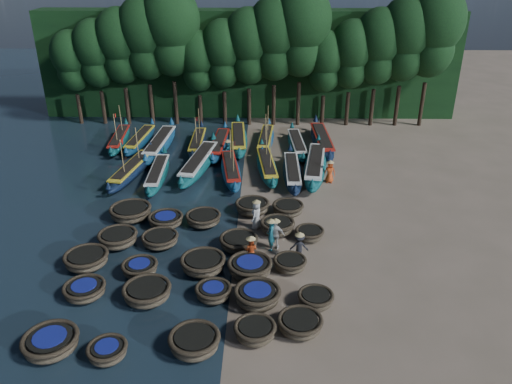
{
  "coord_description": "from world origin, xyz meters",
  "views": [
    {
      "loc": [
        1.65,
        -25.6,
        14.93
      ],
      "look_at": [
        1.09,
        2.5,
        1.3
      ],
      "focal_mm": 35.0,
      "sensor_mm": 36.0,
      "label": 1
    }
  ],
  "objects_px": {
    "coracle_10": "(86,259)",
    "long_boat_6": "(267,166)",
    "coracle_9": "(316,299)",
    "long_boat_12": "(198,143)",
    "long_boat_8": "(315,166)",
    "fisherman_0": "(257,214)",
    "fisherman_2": "(251,249)",
    "long_boat_4": "(199,163)",
    "coracle_20": "(131,212)",
    "long_boat_3": "(158,174)",
    "long_boat_14": "(238,139)",
    "long_boat_9": "(119,139)",
    "coracle_13": "(250,267)",
    "coracle_0": "(51,343)",
    "coracle_15": "(118,238)",
    "coracle_24": "(288,208)",
    "coracle_6": "(147,292)",
    "coracle_23": "(252,207)",
    "coracle_2": "(195,342)",
    "coracle_7": "(213,292)",
    "fisherman_5": "(228,149)",
    "coracle_3": "(255,331)",
    "coracle_19": "(310,233)",
    "long_boat_13": "(219,145)",
    "fisherman_4": "(276,233)",
    "coracle_12": "(203,263)",
    "long_boat_5": "(231,170)",
    "coracle_11": "(140,268)",
    "coracle_14": "(290,263)",
    "long_boat_2": "(132,170)",
    "long_boat_7": "(292,172)",
    "coracle_21": "(166,220)",
    "coracle_22": "(203,218)",
    "coracle_16": "(160,239)",
    "long_boat_10": "(140,140)",
    "long_boat_17": "(322,141)",
    "coracle_4": "(300,324)",
    "coracle_8": "(257,295)",
    "coracle_5": "(85,290)",
    "coracle_18": "(277,226)",
    "long_boat_16": "(297,144)",
    "long_boat_11": "(160,144)",
    "fisherman_3": "(299,246)",
    "long_boat_15": "(266,139)"
  },
  "relations": [
    {
      "from": "long_boat_8",
      "to": "fisherman_0",
      "type": "relative_size",
      "value": 4.59
    },
    {
      "from": "coracle_15",
      "to": "coracle_24",
      "type": "xyz_separation_m",
      "value": [
        9.65,
        3.81,
        -0.03
      ]
    },
    {
      "from": "coracle_4",
      "to": "coracle_24",
      "type": "relative_size",
      "value": 1.07
    },
    {
      "from": "coracle_6",
      "to": "fisherman_4",
      "type": "distance_m",
      "value": 7.72
    },
    {
      "from": "coracle_12",
      "to": "coracle_2",
      "type": "bearing_deg",
      "value": -86.86
    },
    {
      "from": "coracle_21",
      "to": "long_boat_6",
      "type": "height_order",
      "value": "long_boat_6"
    },
    {
      "from": "long_boat_3",
      "to": "long_boat_4",
      "type": "bearing_deg",
      "value": 31.34
    },
    {
      "from": "coracle_12",
      "to": "long_boat_5",
      "type": "xyz_separation_m",
      "value": [
        0.64,
        12.07,
        0.04
      ]
    },
    {
      "from": "coracle_3",
      "to": "fisherman_0",
      "type": "bearing_deg",
      "value": 90.68
    },
    {
      "from": "long_boat_3",
      "to": "long_boat_5",
      "type": "bearing_deg",
      "value": 6.7
    },
    {
      "from": "fisherman_2",
      "to": "long_boat_4",
      "type": "bearing_deg",
      "value": -57.43
    },
    {
      "from": "long_boat_3",
      "to": "coracle_6",
      "type": "bearing_deg",
      "value": -82.98
    },
    {
      "from": "coracle_21",
      "to": "long_boat_12",
      "type": "relative_size",
      "value": 0.35
    },
    {
      "from": "coracle_10",
      "to": "long_boat_9",
      "type": "distance_m",
      "value": 18.33
    },
    {
      "from": "coracle_5",
      "to": "coracle_2",
      "type": "bearing_deg",
      "value": -31.49
    },
    {
      "from": "long_boat_17",
      "to": "coracle_9",
      "type": "bearing_deg",
      "value": -98.56
    },
    {
      "from": "coracle_7",
      "to": "fisherman_5",
      "type": "xyz_separation_m",
      "value": [
        -0.56,
        17.81,
        0.38
      ]
    },
    {
      "from": "coracle_20",
      "to": "long_boat_12",
      "type": "relative_size",
      "value": 0.36
    },
    {
      "from": "coracle_3",
      "to": "fisherman_2",
      "type": "bearing_deg",
      "value": 93.39
    },
    {
      "from": "long_boat_4",
      "to": "fisherman_2",
      "type": "xyz_separation_m",
      "value": [
        4.24,
        -12.24,
        0.21
      ]
    },
    {
      "from": "coracle_2",
      "to": "long_boat_2",
      "type": "height_order",
      "value": "long_boat_2"
    },
    {
      "from": "long_boat_8",
      "to": "long_boat_9",
      "type": "distance_m",
      "value": 17.05
    },
    {
      "from": "coracle_9",
      "to": "long_boat_4",
      "type": "relative_size",
      "value": 0.19
    },
    {
      "from": "coracle_9",
      "to": "coracle_15",
      "type": "xyz_separation_m",
      "value": [
        -10.6,
        5.08,
        0.08
      ]
    },
    {
      "from": "fisherman_2",
      "to": "coracle_13",
      "type": "bearing_deg",
      "value": 102.7
    },
    {
      "from": "coracle_6",
      "to": "long_boat_17",
      "type": "bearing_deg",
      "value": 63.5
    },
    {
      "from": "coracle_5",
      "to": "coracle_18",
      "type": "distance_m",
      "value": 11.14
    },
    {
      "from": "coracle_23",
      "to": "coracle_9",
      "type": "bearing_deg",
      "value": -70.59
    },
    {
      "from": "coracle_20",
      "to": "long_boat_7",
      "type": "relative_size",
      "value": 0.35
    },
    {
      "from": "coracle_19",
      "to": "coracle_20",
      "type": "distance_m",
      "value": 11.03
    },
    {
      "from": "coracle_9",
      "to": "long_boat_12",
      "type": "xyz_separation_m",
      "value": [
        -8.06,
        20.42,
        0.11
      ]
    },
    {
      "from": "long_boat_15",
      "to": "fisherman_5",
      "type": "xyz_separation_m",
      "value": [
        -3.0,
        -3.13,
        0.29
      ]
    },
    {
      "from": "coracle_10",
      "to": "long_boat_6",
      "type": "distance_m",
      "value": 15.66
    },
    {
      "from": "coracle_24",
      "to": "fisherman_4",
      "type": "distance_m",
      "value": 4.08
    },
    {
      "from": "long_boat_9",
      "to": "long_boat_17",
      "type": "distance_m",
      "value": 17.11
    },
    {
      "from": "coracle_6",
      "to": "coracle_20",
      "type": "bearing_deg",
      "value": 109.05
    },
    {
      "from": "coracle_11",
      "to": "coracle_14",
      "type": "height_order",
      "value": "coracle_11"
    },
    {
      "from": "coracle_10",
      "to": "coracle_13",
      "type": "height_order",
      "value": "coracle_13"
    },
    {
      "from": "long_boat_10",
      "to": "long_boat_17",
      "type": "xyz_separation_m",
      "value": [
        15.33,
        -0.23,
        0.1
      ]
    },
    {
      "from": "coracle_8",
      "to": "long_boat_5",
      "type": "bearing_deg",
      "value": 98.53
    },
    {
      "from": "long_boat_11",
      "to": "fisherman_3",
      "type": "bearing_deg",
      "value": -53.19
    },
    {
      "from": "long_boat_8",
      "to": "coracle_0",
      "type": "bearing_deg",
      "value": -115.77
    },
    {
      "from": "coracle_10",
      "to": "coracle_16",
      "type": "height_order",
      "value": "coracle_10"
    },
    {
      "from": "coracle_21",
      "to": "coracle_22",
      "type": "xyz_separation_m",
      "value": [
        2.23,
        0.21,
        0.0
      ]
    },
    {
      "from": "coracle_0",
      "to": "coracle_19",
      "type": "bearing_deg",
      "value": 38.92
    },
    {
      "from": "coracle_2",
      "to": "coracle_15",
      "type": "distance_m",
      "value": 9.74
    },
    {
      "from": "long_boat_12",
      "to": "long_boat_16",
      "type": "relative_size",
      "value": 0.97
    },
    {
      "from": "long_boat_12",
      "to": "long_boat_13",
      "type": "height_order",
      "value": "long_boat_12"
    },
    {
      "from": "coracle_15",
      "to": "long_boat_17",
      "type": "xyz_separation_m",
      "value": [
        12.93,
        15.7,
        0.14
      ]
    },
    {
      "from": "long_boat_14",
      "to": "long_boat_9",
      "type": "bearing_deg",
      "value": 176.7
    }
  ]
}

